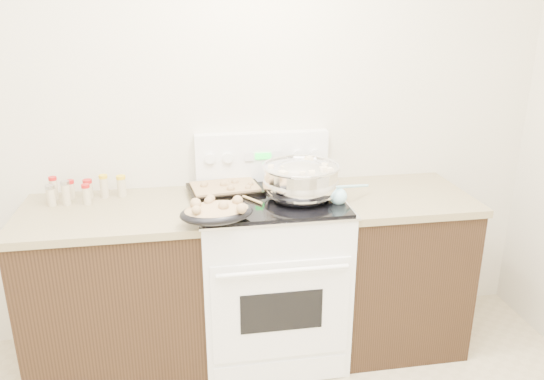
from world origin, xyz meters
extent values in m
cube|color=beige|center=(0.00, 1.77, 1.35)|extent=(4.00, 0.05, 2.70)
cube|color=black|center=(-0.48, 1.43, 0.44)|extent=(0.90, 0.64, 0.88)
cube|color=brown|center=(-0.48, 1.43, 0.90)|extent=(0.93, 0.67, 0.04)
cube|color=black|center=(1.08, 1.43, 0.44)|extent=(0.70, 0.64, 0.88)
cube|color=brown|center=(1.08, 1.43, 0.90)|extent=(0.73, 0.67, 0.04)
cube|color=white|center=(0.35, 1.42, 0.46)|extent=(0.76, 0.66, 0.92)
cube|color=white|center=(0.35, 1.08, 0.45)|extent=(0.70, 0.01, 0.55)
cube|color=black|center=(0.35, 1.08, 0.46)|extent=(0.42, 0.01, 0.22)
cylinder|color=white|center=(0.35, 1.04, 0.70)|extent=(0.65, 0.02, 0.02)
cube|color=white|center=(0.35, 1.09, 0.08)|extent=(0.70, 0.01, 0.14)
cube|color=silver|center=(0.35, 1.42, 0.93)|extent=(0.78, 0.68, 0.01)
cube|color=black|center=(0.35, 1.42, 0.94)|extent=(0.74, 0.64, 0.01)
cube|color=white|center=(0.35, 1.72, 1.08)|extent=(0.76, 0.07, 0.28)
cylinder|color=white|center=(0.05, 1.67, 1.10)|extent=(0.06, 0.02, 0.06)
cylinder|color=white|center=(0.15, 1.67, 1.10)|extent=(0.06, 0.02, 0.06)
cylinder|color=white|center=(0.55, 1.67, 1.10)|extent=(0.06, 0.02, 0.06)
cylinder|color=white|center=(0.65, 1.67, 1.10)|extent=(0.06, 0.02, 0.06)
cube|color=#19E533|center=(0.35, 1.67, 1.10)|extent=(0.09, 0.00, 0.04)
cube|color=silver|center=(0.27, 1.67, 1.10)|extent=(0.05, 0.00, 0.05)
cube|color=silver|center=(0.43, 1.67, 1.10)|extent=(0.05, 0.00, 0.05)
ellipsoid|color=silver|center=(0.50, 1.38, 1.02)|extent=(0.41, 0.41, 0.24)
cylinder|color=silver|center=(0.50, 1.38, 0.95)|extent=(0.22, 0.22, 0.01)
torus|color=silver|center=(0.50, 1.38, 1.12)|extent=(0.41, 0.41, 0.02)
cylinder|color=silver|center=(0.50, 1.38, 1.05)|extent=(0.38, 0.38, 0.13)
cylinder|color=brown|center=(0.50, 1.38, 1.11)|extent=(0.36, 0.36, 0.00)
cube|color=beige|center=(0.61, 1.31, 1.11)|extent=(0.04, 0.04, 0.03)
cube|color=beige|center=(0.39, 1.29, 1.11)|extent=(0.04, 0.04, 0.03)
cube|color=beige|center=(0.63, 1.38, 1.11)|extent=(0.04, 0.04, 0.03)
cube|color=beige|center=(0.48, 1.27, 1.11)|extent=(0.03, 0.03, 0.02)
cube|color=beige|center=(0.53, 1.27, 1.11)|extent=(0.04, 0.04, 0.03)
cube|color=beige|center=(0.35, 1.40, 1.11)|extent=(0.03, 0.03, 0.02)
cube|color=beige|center=(0.39, 1.27, 1.11)|extent=(0.05, 0.05, 0.03)
cube|color=beige|center=(0.41, 1.37, 1.11)|extent=(0.04, 0.04, 0.03)
cube|color=beige|center=(0.57, 1.50, 1.11)|extent=(0.05, 0.05, 0.03)
cube|color=beige|center=(0.63, 1.29, 1.11)|extent=(0.04, 0.04, 0.03)
cube|color=beige|center=(0.51, 1.35, 1.11)|extent=(0.04, 0.04, 0.03)
cube|color=beige|center=(0.55, 1.48, 1.11)|extent=(0.03, 0.03, 0.02)
ellipsoid|color=black|center=(0.05, 1.14, 0.98)|extent=(0.38, 0.29, 0.08)
ellipsoid|color=tan|center=(0.05, 1.14, 1.00)|extent=(0.34, 0.26, 0.06)
sphere|color=tan|center=(0.01, 1.18, 1.03)|extent=(0.04, 0.04, 0.04)
sphere|color=tan|center=(-0.05, 1.16, 1.03)|extent=(0.05, 0.05, 0.05)
sphere|color=tan|center=(0.15, 1.16, 1.03)|extent=(0.05, 0.05, 0.05)
sphere|color=tan|center=(-0.05, 1.07, 1.03)|extent=(0.04, 0.04, 0.04)
sphere|color=tan|center=(0.16, 1.06, 1.03)|extent=(0.05, 0.05, 0.05)
sphere|color=tan|center=(-0.04, 1.14, 1.03)|extent=(0.04, 0.04, 0.04)
sphere|color=tan|center=(0.03, 1.21, 1.03)|extent=(0.04, 0.04, 0.04)
sphere|color=tan|center=(0.08, 1.10, 1.03)|extent=(0.05, 0.05, 0.05)
cube|color=black|center=(0.12, 1.56, 0.95)|extent=(0.42, 0.32, 0.02)
cube|color=tan|center=(0.12, 1.56, 0.97)|extent=(0.38, 0.28, 0.02)
sphere|color=tan|center=(0.14, 1.56, 0.98)|extent=(0.03, 0.03, 0.03)
sphere|color=tan|center=(0.01, 1.60, 0.98)|extent=(0.03, 0.03, 0.03)
sphere|color=tan|center=(0.01, 1.56, 0.98)|extent=(0.04, 0.04, 0.04)
sphere|color=tan|center=(0.01, 1.59, 0.98)|extent=(0.03, 0.03, 0.03)
sphere|color=tan|center=(0.15, 1.48, 0.98)|extent=(0.04, 0.04, 0.04)
sphere|color=tan|center=(0.12, 1.56, 0.98)|extent=(0.05, 0.05, 0.05)
sphere|color=tan|center=(0.18, 1.60, 0.98)|extent=(0.04, 0.04, 0.04)
sphere|color=tan|center=(0.26, 1.54, 0.98)|extent=(0.03, 0.03, 0.03)
sphere|color=tan|center=(0.13, 1.57, 0.98)|extent=(0.04, 0.04, 0.04)
sphere|color=tan|center=(0.24, 1.49, 0.98)|extent=(0.03, 0.03, 0.03)
cylinder|color=tan|center=(0.21, 1.42, 0.95)|extent=(0.16, 0.23, 0.01)
sphere|color=tan|center=(0.15, 1.33, 0.96)|extent=(0.04, 0.04, 0.04)
sphere|color=#9FDFED|center=(0.68, 1.28, 0.98)|extent=(0.09, 0.09, 0.09)
cylinder|color=#9FDFED|center=(0.77, 1.34, 1.01)|extent=(0.24, 0.18, 0.08)
cylinder|color=#BFB28C|center=(-0.78, 1.64, 0.97)|extent=(0.04, 0.04, 0.11)
cylinder|color=#B21414|center=(-0.78, 1.64, 1.04)|extent=(0.04, 0.04, 0.02)
cylinder|color=#BFB28C|center=(-0.70, 1.64, 0.96)|extent=(0.04, 0.04, 0.09)
cylinder|color=#B21414|center=(-0.70, 1.64, 1.01)|extent=(0.04, 0.04, 0.02)
cylinder|color=#BFB28C|center=(-0.61, 1.63, 0.96)|extent=(0.05, 0.05, 0.09)
cylinder|color=#B21414|center=(-0.61, 1.63, 1.01)|extent=(0.05, 0.05, 0.02)
cylinder|color=#BFB28C|center=(-0.52, 1.63, 0.97)|extent=(0.04, 0.04, 0.11)
cylinder|color=gold|center=(-0.52, 1.63, 1.04)|extent=(0.05, 0.05, 0.02)
cylinder|color=#BFB28C|center=(-0.43, 1.63, 0.97)|extent=(0.05, 0.05, 0.10)
cylinder|color=gold|center=(-0.43, 1.63, 1.03)|extent=(0.05, 0.05, 0.02)
cylinder|color=#BFB28C|center=(-0.78, 1.54, 0.97)|extent=(0.04, 0.04, 0.09)
cylinder|color=#B2B2B7|center=(-0.78, 1.54, 1.02)|extent=(0.05, 0.05, 0.02)
cylinder|color=#BFB28C|center=(-0.70, 1.54, 0.98)|extent=(0.04, 0.04, 0.11)
cylinder|color=#B2B2B7|center=(-0.70, 1.54, 1.04)|extent=(0.04, 0.04, 0.02)
cylinder|color=#BFB28C|center=(-0.60, 1.54, 0.97)|extent=(0.04, 0.04, 0.09)
cylinder|color=#B21414|center=(-0.60, 1.54, 1.02)|extent=(0.04, 0.04, 0.02)
camera|label=1|loc=(-0.08, -1.18, 1.91)|focal=35.00mm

